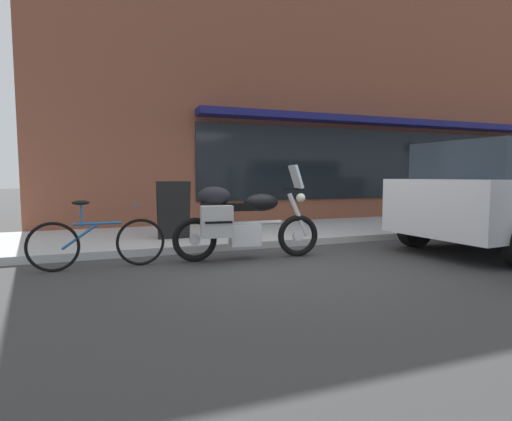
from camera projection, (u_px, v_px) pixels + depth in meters
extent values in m
plane|color=#353535|center=(287.00, 263.00, 5.64)|extent=(80.00, 80.00, 0.00)
cube|color=brown|center=(465.00, 108.00, 11.90)|extent=(23.50, 0.35, 6.54)
cube|color=black|center=(469.00, 165.00, 11.85)|extent=(16.45, 0.06, 1.80)
cube|color=navy|center=(477.00, 127.00, 11.55)|extent=(16.45, 0.60, 0.16)
torus|color=black|center=(298.00, 236.00, 6.08)|extent=(0.64, 0.16, 0.64)
cylinder|color=silver|center=(298.00, 236.00, 6.08)|extent=(0.17, 0.08, 0.16)
torus|color=black|center=(195.00, 240.00, 5.70)|extent=(0.64, 0.16, 0.64)
cylinder|color=silver|center=(195.00, 240.00, 5.70)|extent=(0.17, 0.08, 0.16)
cube|color=silver|center=(245.00, 234.00, 5.87)|extent=(0.47, 0.35, 0.32)
cylinder|color=silver|center=(248.00, 223.00, 5.87)|extent=(1.02, 0.17, 0.06)
ellipsoid|color=black|center=(261.00, 202.00, 5.89)|extent=(0.55, 0.33, 0.26)
cube|color=black|center=(233.00, 207.00, 5.79)|extent=(0.62, 0.30, 0.11)
cube|color=black|center=(211.00, 209.00, 5.72)|extent=(0.30, 0.25, 0.18)
cylinder|color=silver|center=(298.00, 215.00, 6.05)|extent=(0.35, 0.11, 0.67)
cylinder|color=black|center=(291.00, 189.00, 5.99)|extent=(0.10, 0.62, 0.04)
cube|color=silver|center=(296.00, 177.00, 5.99)|extent=(0.18, 0.33, 0.35)
sphere|color=#EAEACC|center=(301.00, 198.00, 6.04)|extent=(0.14, 0.14, 0.14)
cube|color=#A4A4A4|center=(217.00, 222.00, 5.51)|extent=(0.46, 0.25, 0.44)
cube|color=black|center=(219.00, 222.00, 5.41)|extent=(0.37, 0.06, 0.03)
ellipsoid|color=black|center=(214.00, 196.00, 5.71)|extent=(0.51, 0.37, 0.28)
torus|color=black|center=(141.00, 242.00, 5.46)|extent=(0.65, 0.05, 0.65)
torus|color=black|center=(53.00, 247.00, 5.07)|extent=(0.65, 0.05, 0.65)
cylinder|color=#1E5999|center=(98.00, 223.00, 5.24)|extent=(0.60, 0.04, 0.04)
cylinder|color=#1E5999|center=(80.00, 236.00, 5.18)|extent=(0.46, 0.04, 0.34)
cylinder|color=#1E5999|center=(81.00, 215.00, 5.16)|extent=(0.03, 0.03, 0.30)
ellipsoid|color=black|center=(81.00, 203.00, 5.15)|extent=(0.22, 0.10, 0.06)
cylinder|color=#1E5999|center=(136.00, 204.00, 5.40)|extent=(0.03, 0.48, 0.03)
cylinder|color=black|center=(415.00, 228.00, 6.92)|extent=(0.68, 0.28, 0.66)
cube|color=black|center=(174.00, 210.00, 6.92)|extent=(0.55, 0.21, 1.01)
cube|color=black|center=(172.00, 209.00, 7.12)|extent=(0.55, 0.21, 1.01)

